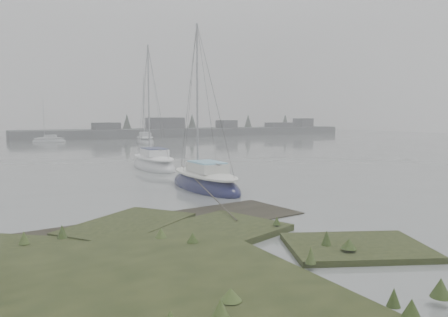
# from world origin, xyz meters

# --- Properties ---
(ground) EXTENTS (160.00, 160.00, 0.00)m
(ground) POSITION_xyz_m (0.00, 30.00, 0.00)
(ground) COLOR slate
(ground) RESTS_ON ground
(far_shoreline) EXTENTS (60.00, 8.00, 4.15)m
(far_shoreline) POSITION_xyz_m (26.84, 61.90, 0.85)
(far_shoreline) COLOR #4C4F51
(far_shoreline) RESTS_ON ground
(sailboat_main) EXTENTS (2.09, 6.08, 8.54)m
(sailboat_main) POSITION_xyz_m (1.50, 10.08, 0.26)
(sailboat_main) COLOR #101236
(sailboat_main) RESTS_ON ground
(sailboat_white) EXTENTS (2.36, 6.38, 8.88)m
(sailboat_white) POSITION_xyz_m (2.25, 19.07, 0.28)
(sailboat_white) COLOR silver
(sailboat_white) RESTS_ON ground
(sailboat_far_b) EXTENTS (3.76, 6.91, 9.29)m
(sailboat_far_b) POSITION_xyz_m (11.01, 45.67, 0.29)
(sailboat_far_b) COLOR #9EA3A7
(sailboat_far_b) RESTS_ON ground
(sailboat_far_c) EXTENTS (4.65, 2.77, 6.23)m
(sailboat_far_c) POSITION_xyz_m (0.66, 55.05, 0.19)
(sailboat_far_c) COLOR silver
(sailboat_far_c) RESTS_ON ground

